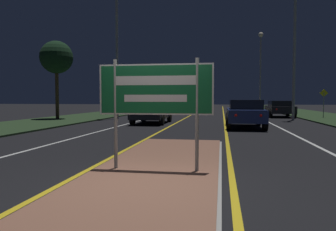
{
  "coord_description": "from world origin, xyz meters",
  "views": [
    {
      "loc": [
        1.26,
        -5.37,
        1.48
      ],
      "look_at": [
        0.0,
        2.32,
        1.08
      ],
      "focal_mm": 35.0,
      "sensor_mm": 36.0,
      "label": 1
    }
  ],
  "objects_px": {
    "car_approaching_2": "(170,104)",
    "warning_sign": "(324,100)",
    "car_receding_1": "(280,108)",
    "car_approaching_0": "(152,110)",
    "highway_sign": "(155,93)",
    "streetlight_right_far": "(261,57)",
    "streetlight_left_near": "(117,31)",
    "streetlight_right_near": "(295,6)",
    "car_receding_0": "(245,113)",
    "car_approaching_1": "(185,105)"
  },
  "relations": [
    {
      "from": "car_approaching_0",
      "to": "warning_sign",
      "type": "relative_size",
      "value": 2.04
    },
    {
      "from": "car_receding_1",
      "to": "warning_sign",
      "type": "xyz_separation_m",
      "value": [
        2.87,
        -1.6,
        0.65
      ]
    },
    {
      "from": "streetlight_right_near",
      "to": "warning_sign",
      "type": "bearing_deg",
      "value": 41.12
    },
    {
      "from": "streetlight_right_far",
      "to": "car_receding_0",
      "type": "relative_size",
      "value": 2.16
    },
    {
      "from": "car_approaching_1",
      "to": "car_approaching_2",
      "type": "relative_size",
      "value": 0.87
    },
    {
      "from": "streetlight_left_near",
      "to": "streetlight_right_far",
      "type": "height_order",
      "value": "streetlight_left_near"
    },
    {
      "from": "streetlight_right_near",
      "to": "car_approaching_1",
      "type": "bearing_deg",
      "value": 128.26
    },
    {
      "from": "highway_sign",
      "to": "car_receding_1",
      "type": "height_order",
      "value": "highway_sign"
    },
    {
      "from": "car_approaching_2",
      "to": "highway_sign",
      "type": "bearing_deg",
      "value": -81.41
    },
    {
      "from": "streetlight_left_near",
      "to": "car_receding_1",
      "type": "bearing_deg",
      "value": 20.78
    },
    {
      "from": "car_receding_0",
      "to": "car_receding_1",
      "type": "bearing_deg",
      "value": 71.62
    },
    {
      "from": "streetlight_left_near",
      "to": "car_receding_1",
      "type": "height_order",
      "value": "streetlight_left_near"
    },
    {
      "from": "car_approaching_1",
      "to": "car_approaching_2",
      "type": "distance_m",
      "value": 11.38
    },
    {
      "from": "highway_sign",
      "to": "car_receding_1",
      "type": "relative_size",
      "value": 0.52
    },
    {
      "from": "highway_sign",
      "to": "streetlight_right_near",
      "type": "distance_m",
      "value": 19.49
    },
    {
      "from": "car_receding_0",
      "to": "car_approaching_1",
      "type": "height_order",
      "value": "car_approaching_1"
    },
    {
      "from": "streetlight_right_far",
      "to": "car_approaching_2",
      "type": "distance_m",
      "value": 13.69
    },
    {
      "from": "car_approaching_1",
      "to": "highway_sign",
      "type": "bearing_deg",
      "value": -84.83
    },
    {
      "from": "car_approaching_0",
      "to": "warning_sign",
      "type": "height_order",
      "value": "warning_sign"
    },
    {
      "from": "car_approaching_1",
      "to": "warning_sign",
      "type": "bearing_deg",
      "value": -37.68
    },
    {
      "from": "streetlight_right_near",
      "to": "car_receding_1",
      "type": "distance_m",
      "value": 8.03
    },
    {
      "from": "car_receding_0",
      "to": "warning_sign",
      "type": "relative_size",
      "value": 2.17
    },
    {
      "from": "streetlight_right_far",
      "to": "car_approaching_2",
      "type": "xyz_separation_m",
      "value": [
        -12.07,
        2.16,
        -6.08
      ]
    },
    {
      "from": "streetlight_left_near",
      "to": "streetlight_right_near",
      "type": "bearing_deg",
      "value": 3.29
    },
    {
      "from": "streetlight_right_far",
      "to": "car_approaching_2",
      "type": "relative_size",
      "value": 2.1
    },
    {
      "from": "car_approaching_1",
      "to": "car_approaching_2",
      "type": "bearing_deg",
      "value": 107.21
    },
    {
      "from": "car_approaching_0",
      "to": "car_approaching_1",
      "type": "distance_m",
      "value": 15.43
    },
    {
      "from": "streetlight_left_near",
      "to": "car_approaching_0",
      "type": "relative_size",
      "value": 2.47
    },
    {
      "from": "car_receding_0",
      "to": "car_approaching_0",
      "type": "bearing_deg",
      "value": 157.9
    },
    {
      "from": "highway_sign",
      "to": "car_receding_0",
      "type": "relative_size",
      "value": 0.49
    },
    {
      "from": "streetlight_right_far",
      "to": "warning_sign",
      "type": "distance_m",
      "value": 18.5
    },
    {
      "from": "streetlight_right_near",
      "to": "car_receding_0",
      "type": "distance_m",
      "value": 10.23
    },
    {
      "from": "highway_sign",
      "to": "warning_sign",
      "type": "xyz_separation_m",
      "value": [
        8.77,
        19.74,
        -0.22
      ]
    },
    {
      "from": "car_receding_0",
      "to": "car_approaching_0",
      "type": "relative_size",
      "value": 1.06
    },
    {
      "from": "car_approaching_2",
      "to": "warning_sign",
      "type": "height_order",
      "value": "warning_sign"
    },
    {
      "from": "car_receding_0",
      "to": "car_receding_1",
      "type": "height_order",
      "value": "car_receding_0"
    },
    {
      "from": "streetlight_right_near",
      "to": "warning_sign",
      "type": "xyz_separation_m",
      "value": [
        2.63,
        2.29,
        -6.37
      ]
    },
    {
      "from": "car_receding_1",
      "to": "car_approaching_2",
      "type": "relative_size",
      "value": 0.9
    },
    {
      "from": "car_receding_0",
      "to": "streetlight_right_far",
      "type": "bearing_deg",
      "value": 82.03
    },
    {
      "from": "streetlight_left_near",
      "to": "streetlight_right_near",
      "type": "height_order",
      "value": "streetlight_right_near"
    },
    {
      "from": "highway_sign",
      "to": "car_receding_0",
      "type": "bearing_deg",
      "value": 77.41
    },
    {
      "from": "highway_sign",
      "to": "car_approaching_2",
      "type": "height_order",
      "value": "highway_sign"
    },
    {
      "from": "warning_sign",
      "to": "streetlight_left_near",
      "type": "bearing_deg",
      "value": -168.67
    },
    {
      "from": "car_receding_1",
      "to": "car_approaching_0",
      "type": "height_order",
      "value": "car_approaching_0"
    },
    {
      "from": "streetlight_left_near",
      "to": "car_approaching_0",
      "type": "distance_m",
      "value": 7.44
    },
    {
      "from": "highway_sign",
      "to": "car_approaching_2",
      "type": "bearing_deg",
      "value": 98.59
    },
    {
      "from": "car_receding_0",
      "to": "warning_sign",
      "type": "height_order",
      "value": "warning_sign"
    },
    {
      "from": "car_receding_1",
      "to": "streetlight_right_far",
      "type": "bearing_deg",
      "value": 89.21
    },
    {
      "from": "car_approaching_0",
      "to": "car_approaching_2",
      "type": "height_order",
      "value": "car_approaching_0"
    },
    {
      "from": "car_receding_1",
      "to": "car_approaching_0",
      "type": "relative_size",
      "value": 0.98
    }
  ]
}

